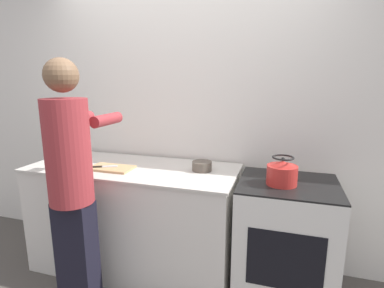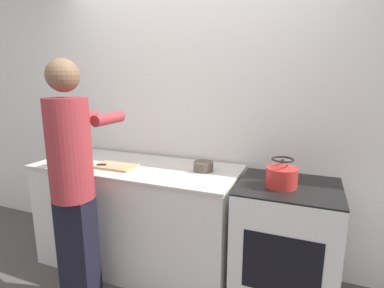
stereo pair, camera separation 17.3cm
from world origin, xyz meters
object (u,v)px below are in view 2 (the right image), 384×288
(person, at_px, (73,177))
(bowl_prep, at_px, (203,166))
(knife, at_px, (109,165))
(canister_jar, at_px, (73,146))
(kettle, at_px, (282,175))
(oven, at_px, (285,247))
(cutting_board, at_px, (115,166))

(person, height_order, bowl_prep, person)
(knife, height_order, canister_jar, canister_jar)
(bowl_prep, bearing_deg, kettle, -14.74)
(knife, distance_m, canister_jar, 0.58)
(person, relative_size, knife, 9.23)
(bowl_prep, bearing_deg, knife, -165.89)
(oven, height_order, person, person)
(cutting_board, xyz_separation_m, bowl_prep, (0.71, 0.18, 0.03))
(oven, xyz_separation_m, cutting_board, (-1.37, -0.07, 0.47))
(bowl_prep, xyz_separation_m, canister_jar, (-1.31, -0.01, 0.06))
(knife, xyz_separation_m, canister_jar, (-0.55, 0.19, 0.07))
(person, xyz_separation_m, canister_jar, (-0.59, 0.63, 0.04))
(bowl_prep, bearing_deg, oven, -9.33)
(oven, height_order, kettle, kettle)
(knife, distance_m, bowl_prep, 0.79)
(oven, relative_size, cutting_board, 2.65)
(bowl_prep, relative_size, canister_jar, 0.84)
(knife, height_order, kettle, kettle)
(knife, bearing_deg, person, -108.74)
(person, relative_size, kettle, 8.53)
(kettle, bearing_deg, person, -160.24)
(kettle, bearing_deg, cutting_board, -179.25)
(knife, relative_size, bowl_prep, 1.22)
(cutting_board, relative_size, knife, 1.83)
(bowl_prep, height_order, canister_jar, canister_jar)
(kettle, bearing_deg, canister_jar, 175.43)
(person, distance_m, cutting_board, 0.46)
(cutting_board, relative_size, kettle, 1.69)
(oven, bearing_deg, kettle, -133.78)
(person, height_order, cutting_board, person)
(oven, relative_size, bowl_prep, 5.92)
(canister_jar, bearing_deg, cutting_board, -15.87)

